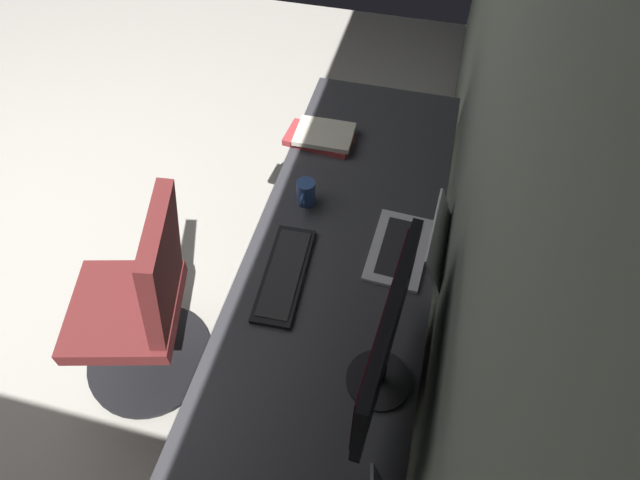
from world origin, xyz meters
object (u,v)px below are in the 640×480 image
Objects in this scene: coffee_mug at (306,193)px; laptop_leftmost at (415,246)px; book_stack_near at (321,137)px; keyboard_main at (284,274)px; office_chair at (144,310)px; drawer_pedestal at (330,371)px; monitor_primary at (385,341)px.

laptop_leftmost is at bearing 71.15° from coffee_mug.
book_stack_near is 0.37m from coffee_mug.
keyboard_main is at bearing 3.68° from book_stack_near.
book_stack_near is (-0.52, -0.47, -0.02)m from laptop_leftmost.
office_chair reaches higher than book_stack_near.
laptop_leftmost is 0.47m from coffee_mug.
office_chair is (0.12, -0.56, -0.28)m from keyboard_main.
laptop_leftmost is 0.36× the size of office_chair.
keyboard_main is 0.64m from office_chair.
laptop_leftmost is at bearing 42.53° from book_stack_near.
keyboard_main is at bearing -124.18° from drawer_pedestal.
book_stack_near is 1.03m from office_chair.
drawer_pedestal is 0.69m from monitor_primary.
keyboard_main is at bearing 101.77° from office_chair.
laptop_leftmost is at bearing 146.69° from drawer_pedestal.
office_chair reaches higher than drawer_pedestal.
laptop_leftmost is 0.48m from keyboard_main.
office_chair reaches higher than laptop_leftmost.
coffee_mug reaches higher than drawer_pedestal.
book_stack_near is 0.31× the size of office_chair.
book_stack_near is at bearing 148.60° from office_chair.
keyboard_main is 0.44× the size of office_chair.
coffee_mug reaches higher than keyboard_main.
monitor_primary is 0.60× the size of office_chair.
laptop_leftmost is at bearing 175.60° from monitor_primary.
keyboard_main is 1.44× the size of book_stack_near.
laptop_leftmost reaches higher than book_stack_near.
monitor_primary is 5.12× the size of coffee_mug.
book_stack_near reaches higher than keyboard_main.
laptop_leftmost is 1.09m from office_chair.
laptop_leftmost is at bearing 115.85° from keyboard_main.
office_chair is at bearing -48.74° from coffee_mug.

